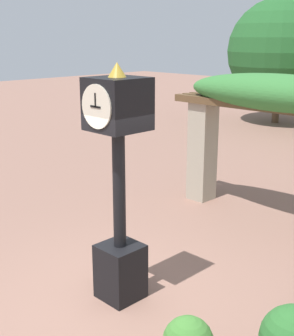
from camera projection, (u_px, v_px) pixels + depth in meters
ground_plane at (112, 300)px, 6.27m from camera, size 60.00×60.00×0.00m
pedestal_clock at (119, 180)px, 5.91m from camera, size 0.64×0.69×3.11m
pergola at (280, 111)px, 8.43m from camera, size 4.53×1.06×2.77m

